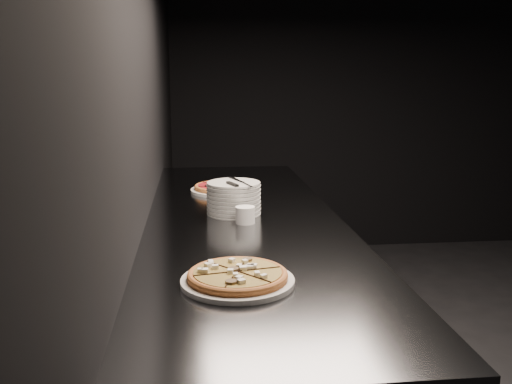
{
  "coord_description": "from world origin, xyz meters",
  "views": [
    {
      "loc": [
        -2.31,
        -2.12,
        1.47
      ],
      "look_at": [
        -2.08,
        0.03,
        1.01
      ],
      "focal_mm": 40.0,
      "sensor_mm": 36.0,
      "label": 1
    }
  ],
  "objects": [
    {
      "name": "wall_back",
      "position": [
        0.0,
        2.5,
        1.4
      ],
      "size": [
        5.0,
        0.02,
        2.8
      ],
      "primitive_type": "cube",
      "color": "black",
      "rests_on": "floor"
    },
    {
      "name": "pizza_mushroom",
      "position": [
        -2.21,
        -0.7,
        0.94
      ],
      "size": [
        0.31,
        0.31,
        0.03
      ],
      "rotation": [
        0.0,
        0.0,
        0.19
      ],
      "color": "silver",
      "rests_on": "counter"
    },
    {
      "name": "counter",
      "position": [
        -2.13,
        0.0,
        0.46
      ],
      "size": [
        0.74,
        2.44,
        0.92
      ],
      "color": "#585A5F",
      "rests_on": "floor"
    },
    {
      "name": "cutlery",
      "position": [
        -2.16,
        0.06,
        1.05
      ],
      "size": [
        0.07,
        0.22,
        0.01
      ],
      "rotation": [
        0.0,
        0.0,
        0.38
      ],
      "color": "silver",
      "rests_on": "plate_stack"
    },
    {
      "name": "ramekin",
      "position": [
        -2.13,
        -0.08,
        0.95
      ],
      "size": [
        0.07,
        0.07,
        0.06
      ],
      "color": "silver",
      "rests_on": "counter"
    },
    {
      "name": "plate_stack",
      "position": [
        -2.16,
        0.07,
        0.98
      ],
      "size": [
        0.21,
        0.21,
        0.13
      ],
      "color": "silver",
      "rests_on": "counter"
    },
    {
      "name": "wall_left",
      "position": [
        -2.5,
        0.0,
        1.4
      ],
      "size": [
        0.02,
        5.0,
        2.8
      ],
      "primitive_type": "cube",
      "color": "black",
      "rests_on": "floor"
    },
    {
      "name": "pizza_tomato",
      "position": [
        -2.19,
        0.5,
        0.94
      ],
      "size": [
        0.34,
        0.34,
        0.03
      ],
      "rotation": [
        0.0,
        0.0,
        0.36
      ],
      "color": "silver",
      "rests_on": "counter"
    }
  ]
}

